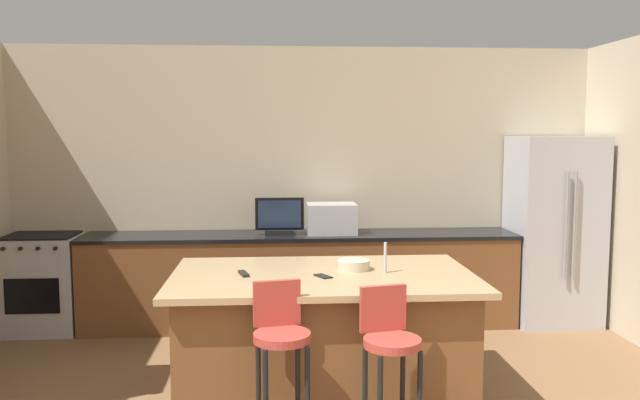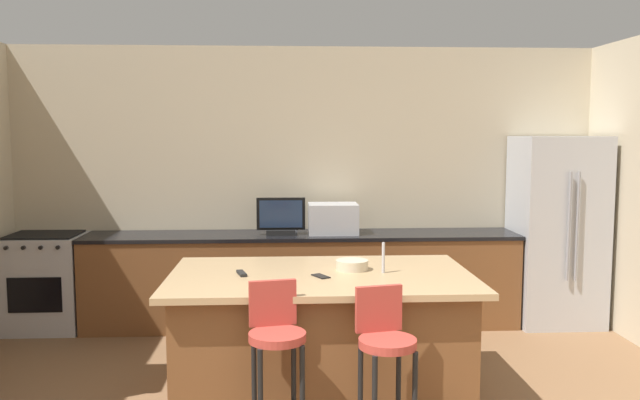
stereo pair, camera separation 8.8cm
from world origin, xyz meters
name	(u,v)px [view 1 (the left image)]	position (x,y,z in m)	size (l,w,h in m)	color
wall_back	(304,183)	(0.00, 4.24, 1.39)	(6.40, 0.12, 2.77)	beige
counter_back	(301,280)	(-0.06, 3.86, 0.46)	(4.24, 0.62, 0.92)	brown
kitchen_island	(323,334)	(0.03, 2.08, 0.46)	(2.14, 1.30, 0.91)	black
refrigerator	(553,230)	(2.48, 3.82, 0.94)	(0.82, 0.72, 1.87)	#B7BABF
range_oven	(43,283)	(-2.54, 3.86, 0.47)	(0.70, 0.63, 0.94)	#B7BABF
microwave	(332,219)	(0.25, 3.86, 1.07)	(0.48, 0.36, 0.29)	#B7BABF
tv_monitor	(280,218)	(-0.26, 3.80, 1.08)	(0.47, 0.16, 0.36)	black
sink_faucet_back	(295,220)	(-0.11, 3.96, 1.04)	(0.02, 0.02, 0.24)	#B2B2B7
sink_faucet_island	(385,257)	(0.48, 2.08, 1.02)	(0.02, 0.02, 0.22)	#B2B2B7
bar_stool_left	(281,351)	(-0.27, 1.31, 0.62)	(0.34, 0.36, 1.02)	#B23D33
bar_stool_right	(390,355)	(0.37, 1.24, 0.60)	(0.35, 0.37, 0.99)	#B23D33
fruit_bowl	(354,265)	(0.27, 2.19, 0.95)	(0.24, 0.24, 0.07)	beige
cell_phone	(323,276)	(0.03, 1.98, 0.91)	(0.07, 0.15, 0.01)	black
tv_remote	(244,274)	(-0.53, 2.07, 0.92)	(0.04, 0.17, 0.02)	black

